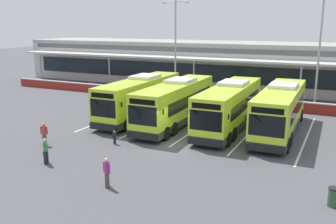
{
  "coord_description": "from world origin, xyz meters",
  "views": [
    {
      "loc": [
        10.72,
        -22.71,
        8.36
      ],
      "look_at": [
        -1.77,
        3.0,
        1.6
      ],
      "focal_mm": 39.76,
      "sensor_mm": 36.0,
      "label": 1
    }
  ],
  "objects_px": {
    "lamp_post_west": "(175,43)",
    "coach_bus_leftmost": "(140,98)",
    "pedestrian_in_dark_coat": "(107,171)",
    "pedestrian_near_bin": "(44,133)",
    "pedestrian_with_handbag": "(45,150)",
    "lamp_post_centre": "(320,46)",
    "pedestrian_child": "(115,137)",
    "litter_bin": "(334,197)",
    "coach_bus_centre": "(230,107)",
    "coach_bus_left_centre": "(176,103)",
    "coach_bus_right_centre": "(280,111)"
  },
  "relations": [
    {
      "from": "pedestrian_with_handbag",
      "to": "pedestrian_in_dark_coat",
      "type": "bearing_deg",
      "value": -12.38
    },
    {
      "from": "lamp_post_centre",
      "to": "litter_bin",
      "type": "relative_size",
      "value": 11.83
    },
    {
      "from": "coach_bus_centre",
      "to": "pedestrian_child",
      "type": "relative_size",
      "value": 12.15
    },
    {
      "from": "coach_bus_left_centre",
      "to": "litter_bin",
      "type": "height_order",
      "value": "coach_bus_left_centre"
    },
    {
      "from": "pedestrian_child",
      "to": "pedestrian_near_bin",
      "type": "xyz_separation_m",
      "value": [
        -4.34,
        -2.36,
        0.33
      ]
    },
    {
      "from": "coach_bus_leftmost",
      "to": "coach_bus_centre",
      "type": "distance_m",
      "value": 8.45
    },
    {
      "from": "pedestrian_near_bin",
      "to": "lamp_post_centre",
      "type": "xyz_separation_m",
      "value": [
        16.12,
        20.71,
        5.42
      ]
    },
    {
      "from": "pedestrian_child",
      "to": "pedestrian_near_bin",
      "type": "bearing_deg",
      "value": -151.46
    },
    {
      "from": "coach_bus_leftmost",
      "to": "litter_bin",
      "type": "bearing_deg",
      "value": -33.37
    },
    {
      "from": "coach_bus_left_centre",
      "to": "lamp_post_centre",
      "type": "xyz_separation_m",
      "value": [
        10.2,
        11.34,
        4.5
      ]
    },
    {
      "from": "coach_bus_leftmost",
      "to": "pedestrian_with_handbag",
      "type": "xyz_separation_m",
      "value": [
        0.68,
        -12.8,
        -0.93
      ]
    },
    {
      "from": "lamp_post_centre",
      "to": "coach_bus_leftmost",
      "type": "bearing_deg",
      "value": -143.12
    },
    {
      "from": "pedestrian_in_dark_coat",
      "to": "lamp_post_centre",
      "type": "height_order",
      "value": "lamp_post_centre"
    },
    {
      "from": "pedestrian_in_dark_coat",
      "to": "lamp_post_west",
      "type": "height_order",
      "value": "lamp_post_west"
    },
    {
      "from": "lamp_post_west",
      "to": "coach_bus_leftmost",
      "type": "bearing_deg",
      "value": -81.83
    },
    {
      "from": "pedestrian_with_handbag",
      "to": "litter_bin",
      "type": "bearing_deg",
      "value": 6.03
    },
    {
      "from": "pedestrian_in_dark_coat",
      "to": "pedestrian_with_handbag",
      "type": "bearing_deg",
      "value": 167.62
    },
    {
      "from": "coach_bus_centre",
      "to": "lamp_post_west",
      "type": "distance_m",
      "value": 15.63
    },
    {
      "from": "pedestrian_with_handbag",
      "to": "pedestrian_child",
      "type": "xyz_separation_m",
      "value": [
        1.65,
        5.04,
        -0.32
      ]
    },
    {
      "from": "pedestrian_near_bin",
      "to": "coach_bus_left_centre",
      "type": "bearing_deg",
      "value": 57.68
    },
    {
      "from": "coach_bus_left_centre",
      "to": "coach_bus_centre",
      "type": "xyz_separation_m",
      "value": [
        4.53,
        0.64,
        0.0
      ]
    },
    {
      "from": "lamp_post_west",
      "to": "litter_bin",
      "type": "height_order",
      "value": "lamp_post_west"
    },
    {
      "from": "coach_bus_right_centre",
      "to": "lamp_post_centre",
      "type": "bearing_deg",
      "value": 80.42
    },
    {
      "from": "coach_bus_leftmost",
      "to": "coach_bus_centre",
      "type": "bearing_deg",
      "value": -0.78
    },
    {
      "from": "pedestrian_with_handbag",
      "to": "pedestrian_child",
      "type": "height_order",
      "value": "pedestrian_with_handbag"
    },
    {
      "from": "pedestrian_near_bin",
      "to": "lamp_post_centre",
      "type": "bearing_deg",
      "value": 52.1
    },
    {
      "from": "lamp_post_west",
      "to": "pedestrian_near_bin",
      "type": "bearing_deg",
      "value": -91.16
    },
    {
      "from": "coach_bus_leftmost",
      "to": "litter_bin",
      "type": "height_order",
      "value": "coach_bus_leftmost"
    },
    {
      "from": "coach_bus_centre",
      "to": "coach_bus_left_centre",
      "type": "bearing_deg",
      "value": -172.01
    },
    {
      "from": "pedestrian_with_handbag",
      "to": "lamp_post_centre",
      "type": "xyz_separation_m",
      "value": [
        13.44,
        23.39,
        5.43
      ]
    },
    {
      "from": "pedestrian_in_dark_coat",
      "to": "lamp_post_west",
      "type": "xyz_separation_m",
      "value": [
        -7.61,
        24.97,
        5.42
      ]
    },
    {
      "from": "coach_bus_leftmost",
      "to": "lamp_post_centre",
      "type": "height_order",
      "value": "lamp_post_centre"
    },
    {
      "from": "pedestrian_child",
      "to": "pedestrian_near_bin",
      "type": "height_order",
      "value": "pedestrian_near_bin"
    },
    {
      "from": "coach_bus_centre",
      "to": "coach_bus_leftmost",
      "type": "bearing_deg",
      "value": 179.22
    },
    {
      "from": "pedestrian_child",
      "to": "litter_bin",
      "type": "xyz_separation_m",
      "value": [
        14.51,
        -3.34,
        -0.07
      ]
    },
    {
      "from": "lamp_post_west",
      "to": "lamp_post_centre",
      "type": "xyz_separation_m",
      "value": [
        15.69,
        -0.4,
        0.0
      ]
    },
    {
      "from": "coach_bus_leftmost",
      "to": "pedestrian_child",
      "type": "bearing_deg",
      "value": -73.27
    },
    {
      "from": "lamp_post_west",
      "to": "coach_bus_right_centre",
      "type": "bearing_deg",
      "value": -37.31
    },
    {
      "from": "coach_bus_right_centre",
      "to": "pedestrian_in_dark_coat",
      "type": "relative_size",
      "value": 7.54
    },
    {
      "from": "pedestrian_child",
      "to": "pedestrian_with_handbag",
      "type": "bearing_deg",
      "value": -108.16
    },
    {
      "from": "coach_bus_centre",
      "to": "pedestrian_near_bin",
      "type": "xyz_separation_m",
      "value": [
        -10.46,
        -10.0,
        -0.91
      ]
    },
    {
      "from": "pedestrian_child",
      "to": "lamp_post_centre",
      "type": "bearing_deg",
      "value": 57.29
    },
    {
      "from": "pedestrian_with_handbag",
      "to": "lamp_post_west",
      "type": "distance_m",
      "value": 24.51
    },
    {
      "from": "pedestrian_child",
      "to": "coach_bus_right_centre",
      "type": "bearing_deg",
      "value": 38.88
    },
    {
      "from": "pedestrian_with_handbag",
      "to": "pedestrian_near_bin",
      "type": "xyz_separation_m",
      "value": [
        -2.68,
        2.68,
        0.02
      ]
    },
    {
      "from": "coach_bus_centre",
      "to": "litter_bin",
      "type": "height_order",
      "value": "coach_bus_centre"
    },
    {
      "from": "coach_bus_right_centre",
      "to": "lamp_post_centre",
      "type": "distance_m",
      "value": 11.32
    },
    {
      "from": "lamp_post_west",
      "to": "lamp_post_centre",
      "type": "distance_m",
      "value": 15.7
    },
    {
      "from": "coach_bus_left_centre",
      "to": "lamp_post_west",
      "type": "distance_m",
      "value": 13.73
    },
    {
      "from": "coach_bus_centre",
      "to": "pedestrian_in_dark_coat",
      "type": "distance_m",
      "value": 14.1
    }
  ]
}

